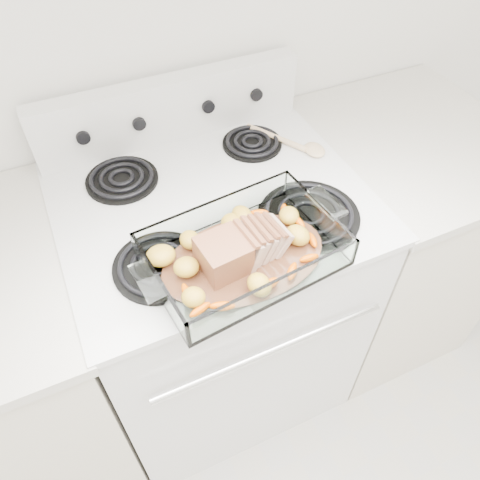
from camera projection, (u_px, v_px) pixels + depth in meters
name	position (u px, v px, depth m)	size (l,w,h in m)	color
electric_range	(218.00, 300.00, 1.53)	(0.78, 0.70, 1.12)	silver
counter_left	(7.00, 382.00, 1.35)	(0.58, 0.68, 0.93)	beige
counter_right	(384.00, 240.00, 1.72)	(0.58, 0.68, 0.93)	beige
baking_dish	(244.00, 255.00, 1.03)	(0.41, 0.27, 0.08)	white
pork_roast	(236.00, 250.00, 1.00)	(0.20, 0.10, 0.08)	brown
roast_vegetables	(236.00, 243.00, 1.04)	(0.32, 0.18, 0.04)	#D75B00
wooden_spoon	(298.00, 144.00, 1.32)	(0.16, 0.22, 0.02)	beige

